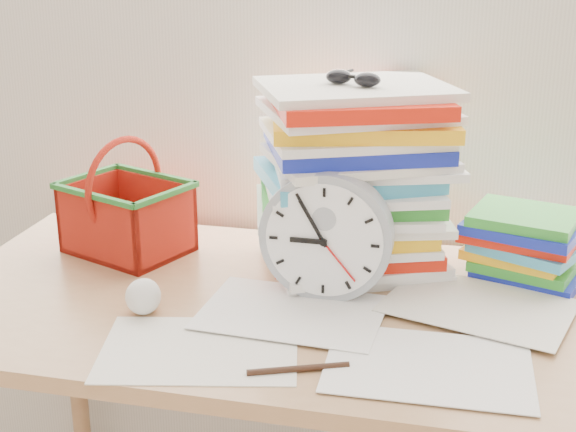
% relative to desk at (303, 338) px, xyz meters
% --- Properties ---
extents(desk, '(1.40, 0.70, 0.75)m').
position_rel_desk_xyz_m(desk, '(0.00, 0.00, 0.00)').
color(desk, '#A4774C').
rests_on(desk, ground).
extents(paper_stack, '(0.46, 0.42, 0.37)m').
position_rel_desk_xyz_m(paper_stack, '(0.06, 0.18, 0.26)').
color(paper_stack, white).
rests_on(paper_stack, desk).
extents(clock, '(0.24, 0.05, 0.24)m').
position_rel_desk_xyz_m(clock, '(0.04, 0.03, 0.20)').
color(clock, '#949AA3').
rests_on(clock, desk).
extents(sunglasses, '(0.15, 0.14, 0.03)m').
position_rel_desk_xyz_m(sunglasses, '(0.06, 0.17, 0.46)').
color(sunglasses, black).
rests_on(sunglasses, paper_stack).
extents(book_stack, '(0.29, 0.26, 0.14)m').
position_rel_desk_xyz_m(book_stack, '(0.39, 0.20, 0.14)').
color(book_stack, white).
rests_on(book_stack, desk).
extents(basket, '(0.30, 0.27, 0.24)m').
position_rel_desk_xyz_m(basket, '(-0.42, 0.16, 0.20)').
color(basket, red).
rests_on(basket, desk).
extents(crumpled_ball, '(0.07, 0.07, 0.07)m').
position_rel_desk_xyz_m(crumpled_ball, '(-0.27, -0.11, 0.11)').
color(crumpled_ball, white).
rests_on(crumpled_ball, desk).
extents(pen, '(0.15, 0.07, 0.01)m').
position_rel_desk_xyz_m(pen, '(0.05, -0.25, 0.08)').
color(pen, black).
rests_on(pen, desk).
extents(scattered_papers, '(1.26, 0.42, 0.02)m').
position_rel_desk_xyz_m(scattered_papers, '(0.00, 0.00, 0.08)').
color(scattered_papers, white).
rests_on(scattered_papers, desk).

